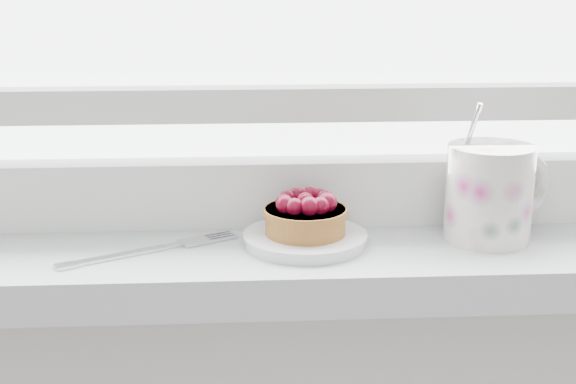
{
  "coord_description": "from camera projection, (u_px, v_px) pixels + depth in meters",
  "views": [
    {
      "loc": [
        -0.07,
        1.14,
        1.21
      ],
      "look_at": [
        -0.03,
        1.88,
        1.0
      ],
      "focal_mm": 50.0,
      "sensor_mm": 36.0,
      "label": 1
    }
  ],
  "objects": [
    {
      "name": "raspberry_tart",
      "position": [
        306.0,
        215.0,
        0.79
      ],
      "size": [
        0.08,
        0.08,
        0.04
      ],
      "color": "brown",
      "rests_on": "saucer"
    },
    {
      "name": "floral_mug",
      "position": [
        492.0,
        191.0,
        0.8
      ],
      "size": [
        0.13,
        0.11,
        0.14
      ],
      "color": "silver",
      "rests_on": "windowsill"
    },
    {
      "name": "saucer",
      "position": [
        305.0,
        239.0,
        0.8
      ],
      "size": [
        0.12,
        0.12,
        0.01
      ],
      "primitive_type": "cylinder",
      "color": "silver",
      "rests_on": "windowsill"
    },
    {
      "name": "fork",
      "position": [
        149.0,
        250.0,
        0.78
      ],
      "size": [
        0.17,
        0.1,
        0.0
      ],
      "color": "silver",
      "rests_on": "windowsill"
    }
  ]
}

